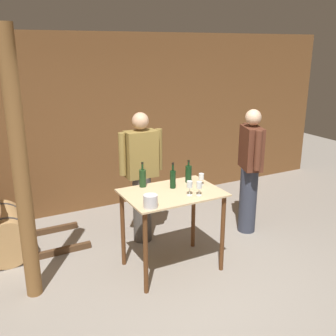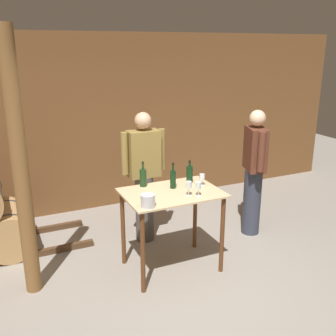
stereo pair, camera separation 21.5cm
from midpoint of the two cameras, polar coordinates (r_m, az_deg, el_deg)
The scene contains 13 objects.
ground_plane at distance 4.39m, azimuth 5.63°, elevation -17.52°, with size 14.00×14.00×0.00m, color gray.
back_wall at distance 6.20m, azimuth -6.77°, elevation 6.54°, with size 8.40×0.05×2.70m.
tasting_table at distance 4.44m, azimuth 1.94°, elevation -5.68°, with size 1.08×0.76×0.95m.
wooden_post at distance 4.04m, azimuth -19.21°, elevation -0.20°, with size 0.16×0.16×2.70m.
wine_bottle_far_left at distance 4.51m, azimuth -2.27°, elevation -1.36°, with size 0.08×0.08×0.30m.
wine_bottle_left at distance 4.45m, azimuth 2.11°, elevation -1.56°, with size 0.07×0.07×0.30m.
wine_bottle_center at distance 4.65m, azimuth 4.47°, elevation -0.86°, with size 0.08×0.08×0.27m.
wine_glass_near_left at distance 4.23m, azimuth 4.48°, elevation -2.52°, with size 0.06×0.06×0.16m.
wine_glass_near_center at distance 4.23m, azimuth 5.88°, elevation -2.63°, with size 0.06×0.06×0.16m.
wine_glass_near_right at distance 4.57m, azimuth 6.32°, elevation -1.38°, with size 0.06×0.06×0.14m.
ice_bucket at distance 3.95m, azimuth -1.38°, elevation -4.80°, with size 0.15×0.15×0.13m.
person_host at distance 5.38m, azimuth 13.50°, elevation -0.34°, with size 0.34×0.56×1.72m.
person_visitor_with_scarf at distance 5.05m, azimuth -2.29°, elevation -1.00°, with size 0.59×0.24×1.72m.
Camera 2 is at (-1.77, -3.13, 2.50)m, focal length 42.00 mm.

